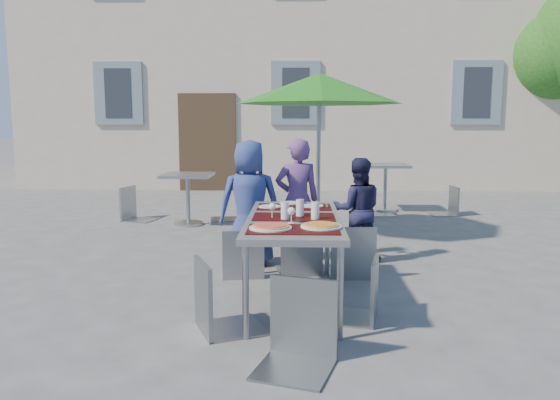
{
  "coord_description": "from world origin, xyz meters",
  "views": [
    {
      "loc": [
        0.06,
        -4.91,
        1.57
      ],
      "look_at": [
        -0.13,
        0.64,
        0.77
      ],
      "focal_mm": 35.0,
      "sensor_mm": 36.0,
      "label": 1
    }
  ],
  "objects_px": {
    "chair_5": "(299,272)",
    "bg_chair_r_0": "(231,182)",
    "child_1": "(297,200)",
    "chair_3": "(217,252)",
    "bg_chair_l_0": "(133,183)",
    "pizza_near_right": "(321,226)",
    "bg_chair_r_1": "(449,183)",
    "child_0": "(250,203)",
    "cafe_table_1": "(385,177)",
    "pizza_near_left": "(270,227)",
    "child_2": "(358,210)",
    "patio_umbrella": "(319,90)",
    "chair_2": "(353,219)",
    "bg_chair_l_1": "(375,181)",
    "dining_table": "(294,223)",
    "chair_4": "(363,251)",
    "chair_1": "(300,220)",
    "chair_0": "(242,224)",
    "cafe_table_0": "(188,189)"
  },
  "relations": [
    {
      "from": "pizza_near_right",
      "to": "chair_0",
      "type": "relative_size",
      "value": 0.34
    },
    {
      "from": "bg_chair_r_0",
      "to": "child_1",
      "type": "bearing_deg",
      "value": -67.26
    },
    {
      "from": "dining_table",
      "to": "pizza_near_left",
      "type": "height_order",
      "value": "pizza_near_left"
    },
    {
      "from": "chair_5",
      "to": "child_0",
      "type": "bearing_deg",
      "value": 102.13
    },
    {
      "from": "chair_3",
      "to": "bg_chair_l_0",
      "type": "bearing_deg",
      "value": 113.64
    },
    {
      "from": "cafe_table_0",
      "to": "bg_chair_l_0",
      "type": "bearing_deg",
      "value": 158.32
    },
    {
      "from": "pizza_near_right",
      "to": "chair_2",
      "type": "height_order",
      "value": "chair_2"
    },
    {
      "from": "child_2",
      "to": "chair_2",
      "type": "relative_size",
      "value": 1.15
    },
    {
      "from": "pizza_near_right",
      "to": "bg_chair_r_1",
      "type": "relative_size",
      "value": 0.35
    },
    {
      "from": "pizza_near_left",
      "to": "child_2",
      "type": "distance_m",
      "value": 2.16
    },
    {
      "from": "child_0",
      "to": "cafe_table_1",
      "type": "bearing_deg",
      "value": -126.11
    },
    {
      "from": "chair_5",
      "to": "bg_chair_l_1",
      "type": "xyz_separation_m",
      "value": [
        1.3,
        5.78,
        -0.04
      ]
    },
    {
      "from": "child_0",
      "to": "bg_chair_r_0",
      "type": "xyz_separation_m",
      "value": [
        -0.54,
        2.77,
        -0.08
      ]
    },
    {
      "from": "chair_5",
      "to": "bg_chair_l_1",
      "type": "height_order",
      "value": "chair_5"
    },
    {
      "from": "child_1",
      "to": "chair_4",
      "type": "height_order",
      "value": "child_1"
    },
    {
      "from": "pizza_near_right",
      "to": "cafe_table_1",
      "type": "xyz_separation_m",
      "value": [
        1.36,
        5.41,
        -0.17
      ]
    },
    {
      "from": "chair_3",
      "to": "chair_5",
      "type": "distance_m",
      "value": 0.81
    },
    {
      "from": "child_2",
      "to": "cafe_table_1",
      "type": "relative_size",
      "value": 1.41
    },
    {
      "from": "child_1",
      "to": "patio_umbrella",
      "type": "relative_size",
      "value": 0.62
    },
    {
      "from": "child_2",
      "to": "chair_4",
      "type": "distance_m",
      "value": 1.87
    },
    {
      "from": "pizza_near_right",
      "to": "cafe_table_1",
      "type": "bearing_deg",
      "value": 75.92
    },
    {
      "from": "child_0",
      "to": "bg_chair_l_1",
      "type": "xyz_separation_m",
      "value": [
        1.83,
        3.29,
        -0.11
      ]
    },
    {
      "from": "cafe_table_1",
      "to": "bg_chair_r_1",
      "type": "distance_m",
      "value": 1.08
    },
    {
      "from": "pizza_near_right",
      "to": "chair_3",
      "type": "height_order",
      "value": "chair_3"
    },
    {
      "from": "chair_5",
      "to": "bg_chair_l_1",
      "type": "bearing_deg",
      "value": 77.37
    },
    {
      "from": "chair_3",
      "to": "bg_chair_l_0",
      "type": "distance_m",
      "value": 5.05
    },
    {
      "from": "chair_0",
      "to": "patio_umbrella",
      "type": "relative_size",
      "value": 0.43
    },
    {
      "from": "child_2",
      "to": "bg_chair_r_0",
      "type": "height_order",
      "value": "child_2"
    },
    {
      "from": "pizza_near_left",
      "to": "chair_0",
      "type": "height_order",
      "value": "chair_0"
    },
    {
      "from": "child_2",
      "to": "chair_4",
      "type": "xyz_separation_m",
      "value": [
        -0.16,
        -1.86,
        -0.03
      ]
    },
    {
      "from": "chair_5",
      "to": "bg_chair_r_0",
      "type": "xyz_separation_m",
      "value": [
        -1.08,
        5.26,
        -0.01
      ]
    },
    {
      "from": "chair_0",
      "to": "pizza_near_left",
      "type": "bearing_deg",
      "value": -74.75
    },
    {
      "from": "child_0",
      "to": "cafe_table_1",
      "type": "xyz_separation_m",
      "value": [
        2.06,
        3.7,
        -0.09
      ]
    },
    {
      "from": "chair_2",
      "to": "cafe_table_1",
      "type": "xyz_separation_m",
      "value": [
        0.98,
        4.17,
        -0.0
      ]
    },
    {
      "from": "chair_5",
      "to": "bg_chair_r_0",
      "type": "distance_m",
      "value": 5.37
    },
    {
      "from": "pizza_near_right",
      "to": "bg_chair_l_0",
      "type": "height_order",
      "value": "bg_chair_l_0"
    },
    {
      "from": "chair_5",
      "to": "bg_chair_l_1",
      "type": "distance_m",
      "value": 5.93
    },
    {
      "from": "chair_5",
      "to": "bg_chair_l_0",
      "type": "bearing_deg",
      "value": 117.03
    },
    {
      "from": "chair_2",
      "to": "bg_chair_r_0",
      "type": "distance_m",
      "value": 3.61
    },
    {
      "from": "pizza_near_right",
      "to": "chair_2",
      "type": "distance_m",
      "value": 1.3
    },
    {
      "from": "child_2",
      "to": "chair_3",
      "type": "bearing_deg",
      "value": 58.64
    },
    {
      "from": "chair_4",
      "to": "patio_umbrella",
      "type": "relative_size",
      "value": 0.43
    },
    {
      "from": "chair_4",
      "to": "chair_5",
      "type": "relative_size",
      "value": 0.91
    },
    {
      "from": "bg_chair_r_0",
      "to": "chair_5",
      "type": "bearing_deg",
      "value": -78.41
    },
    {
      "from": "pizza_near_left",
      "to": "child_0",
      "type": "distance_m",
      "value": 1.8
    },
    {
      "from": "patio_umbrella",
      "to": "bg_chair_r_0",
      "type": "height_order",
      "value": "patio_umbrella"
    },
    {
      "from": "bg_chair_r_1",
      "to": "chair_1",
      "type": "bearing_deg",
      "value": -124.22
    },
    {
      "from": "pizza_near_right",
      "to": "bg_chair_r_0",
      "type": "bearing_deg",
      "value": 105.62
    },
    {
      "from": "child_0",
      "to": "chair_0",
      "type": "height_order",
      "value": "child_0"
    },
    {
      "from": "bg_chair_r_1",
      "to": "chair_5",
      "type": "bearing_deg",
      "value": -113.53
    }
  ]
}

